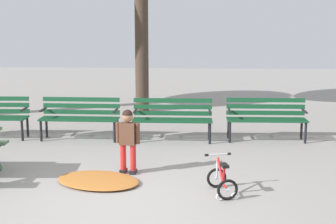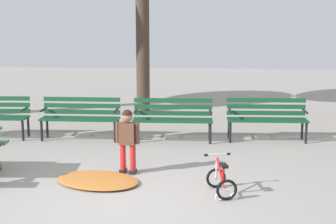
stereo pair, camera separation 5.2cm
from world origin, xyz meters
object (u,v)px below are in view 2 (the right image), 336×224
(park_bench_left, at_px, (81,115))
(kids_bicycle, at_px, (221,180))
(park_bench_right, at_px, (173,116))
(child_standing, at_px, (128,136))
(park_bench_far_right, at_px, (267,116))

(park_bench_left, relative_size, kids_bicycle, 2.60)
(park_bench_left, distance_m, park_bench_right, 1.90)
(child_standing, bearing_deg, kids_bicycle, -30.62)
(park_bench_left, xyz_separation_m, park_bench_right, (1.90, -0.02, 0.00))
(park_bench_left, relative_size, child_standing, 1.53)
(park_bench_right, bearing_deg, child_standing, -105.21)
(park_bench_far_right, height_order, child_standing, child_standing)
(park_bench_far_right, xyz_separation_m, kids_bicycle, (-1.04, -3.23, -0.31))
(kids_bicycle, bearing_deg, park_bench_left, 131.79)
(park_bench_right, height_order, kids_bicycle, park_bench_right)
(park_bench_right, relative_size, park_bench_far_right, 1.00)
(park_bench_far_right, distance_m, kids_bicycle, 3.40)
(park_bench_right, relative_size, child_standing, 1.54)
(park_bench_left, distance_m, kids_bicycle, 4.15)
(child_standing, relative_size, kids_bicycle, 1.69)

